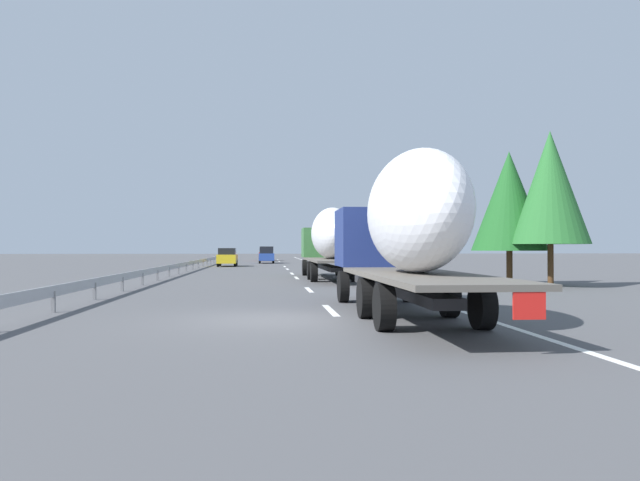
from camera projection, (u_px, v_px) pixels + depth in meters
The scene contains 23 objects.
ground_plane at pixel (266, 268), 55.12m from camera, with size 260.00×260.00×0.00m, color #4C4C4F.
lane_stripe_0 at pixel (330, 310), 17.45m from camera, with size 3.20×0.20×0.01m, color white.
lane_stripe_1 at pixel (309, 290), 25.95m from camera, with size 3.20×0.20×0.01m, color white.
lane_stripe_2 at pixel (297, 278), 36.23m from camera, with size 3.20×0.20×0.01m, color white.
lane_stripe_3 at pixel (292, 274), 42.32m from camera, with size 3.20×0.20×0.01m, color white.
lane_stripe_4 at pixel (287, 269), 51.06m from camera, with size 3.20×0.20×0.01m, color white.
lane_stripe_5 at pixel (285, 266), 58.30m from camera, with size 3.20×0.20×0.01m, color white.
lane_stripe_6 at pixel (279, 261), 81.29m from camera, with size 3.20×0.20×0.01m, color white.
lane_stripe_7 at pixel (279, 262), 79.36m from camera, with size 3.20×0.20×0.01m, color white.
lane_stripe_8 at pixel (278, 260), 90.11m from camera, with size 3.20×0.20×0.01m, color white.
edge_line_right at pixel (321, 266), 60.60m from camera, with size 110.00×0.20×0.01m, color white.
truck_lead at pixel (329, 239), 34.79m from camera, with size 13.88×2.55×4.04m.
truck_trailing at pixel (405, 227), 15.98m from camera, with size 12.66×2.55×4.20m.
car_blue_sedan at pixel (267, 255), 70.74m from camera, with size 4.42×1.79×1.97m.
car_red_compact at pixel (265, 254), 84.16m from camera, with size 4.31×1.83×1.80m.
car_yellow_coupe at pixel (227, 257), 58.78m from camera, with size 4.40×1.84×1.78m.
road_sign at pixel (337, 244), 56.83m from camera, with size 0.10×0.90×3.18m.
tree_0 at pixel (369, 229), 65.21m from camera, with size 2.71×2.71×6.05m.
tree_1 at pixel (550, 187), 28.11m from camera, with size 3.58×3.58×7.29m.
tree_2 at pixel (384, 231), 60.95m from camera, with size 2.92×2.92×5.78m.
tree_3 at pixel (509, 201), 29.81m from camera, with size 3.71×3.71×6.60m.
tree_4 at pixel (353, 236), 79.62m from camera, with size 2.96×2.96×5.45m.
guardrail_median at pixel (203, 261), 57.57m from camera, with size 94.00×0.10×0.76m.
Camera 1 is at (-15.37, 0.09, 1.81)m, focal length 33.85 mm.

